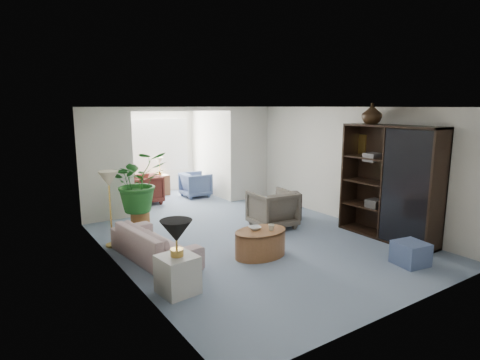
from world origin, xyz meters
TOP-DOWN VIEW (x-y plane):
  - floor at (0.00, 0.00)m, footprint 6.00×6.00m
  - sunroom_floor at (0.00, 4.10)m, footprint 2.60×2.60m
  - back_pier_left at (-1.90, 3.00)m, footprint 1.20×0.12m
  - back_pier_right at (1.90, 3.00)m, footprint 1.20×0.12m
  - back_header at (0.00, 3.00)m, footprint 2.60×0.12m
  - window_pane at (0.00, 5.18)m, footprint 2.20×0.02m
  - window_blinds at (0.00, 5.15)m, footprint 2.20×0.02m
  - framed_picture at (2.46, -0.10)m, footprint 0.04×0.50m
  - sofa at (-1.90, 0.32)m, footprint 0.95×1.95m
  - end_table at (-2.10, -1.03)m, footprint 0.54×0.54m
  - table_lamp at (-2.10, -1.03)m, footprint 0.44×0.44m
  - floor_lamp at (-2.32, 1.31)m, footprint 0.36×0.36m
  - coffee_table at (-0.35, -0.56)m, footprint 1.18×1.18m
  - coffee_bowl at (-0.40, -0.46)m, footprint 0.26×0.26m
  - coffee_cup at (-0.20, -0.66)m, footprint 0.14×0.14m
  - wingback_chair at (0.82, 0.61)m, footprint 0.91×0.93m
  - side_table_dark at (1.52, 0.91)m, footprint 0.62×0.57m
  - entertainment_cabinet at (2.23, -1.16)m, footprint 0.52×1.96m
  - cabinet_urn at (2.23, -0.66)m, footprint 0.38×0.38m
  - ottoman at (1.44, -2.20)m, footprint 0.53×0.53m
  - plant_pot at (-1.46, 2.25)m, footprint 0.40×0.40m
  - house_plant at (-1.46, 2.25)m, footprint 1.15×1.00m
  - sunroom_chair_blue at (0.81, 4.07)m, footprint 0.78×0.76m
  - sunroom_chair_maroon at (-0.69, 4.07)m, footprint 0.86×0.84m
  - sunroom_table at (0.06, 4.82)m, footprint 0.48×0.38m
  - shelf_clutter at (2.18, -1.24)m, footprint 0.30×1.15m

SIDE VIEW (x-z plane):
  - floor at x=0.00m, z-range 0.00..0.00m
  - sunroom_floor at x=0.00m, z-range 0.00..0.00m
  - plant_pot at x=-1.46m, z-range 0.00..0.32m
  - ottoman at x=1.44m, z-range 0.00..0.37m
  - coffee_table at x=-0.35m, z-range 0.00..0.45m
  - end_table at x=-2.10m, z-range 0.00..0.53m
  - sofa at x=-1.90m, z-range 0.00..0.55m
  - sunroom_table at x=0.06m, z-range 0.00..0.58m
  - side_table_dark at x=1.52m, z-range 0.00..0.60m
  - sunroom_chair_blue at x=0.81m, z-range 0.00..0.68m
  - sunroom_chair_maroon at x=-0.69m, z-range 0.00..0.76m
  - wingback_chair at x=0.82m, z-range 0.00..0.79m
  - coffee_bowl at x=-0.40m, z-range 0.45..0.50m
  - coffee_cup at x=-0.20m, z-range 0.45..0.55m
  - table_lamp at x=-2.10m, z-range 0.73..1.03m
  - house_plant at x=-1.46m, z-range 0.32..1.60m
  - entertainment_cabinet at x=2.23m, z-range 0.00..2.17m
  - shelf_clutter at x=2.18m, z-range 0.56..1.62m
  - back_pier_left at x=-1.90m, z-range 0.00..2.50m
  - back_pier_right at x=1.90m, z-range 0.00..2.50m
  - floor_lamp at x=-2.32m, z-range 1.11..1.39m
  - window_pane at x=0.00m, z-range 0.65..2.15m
  - window_blinds at x=0.00m, z-range 0.65..2.15m
  - framed_picture at x=2.46m, z-range 1.50..1.90m
  - cabinet_urn at x=2.23m, z-range 2.17..2.57m
  - back_header at x=0.00m, z-range 2.40..2.50m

